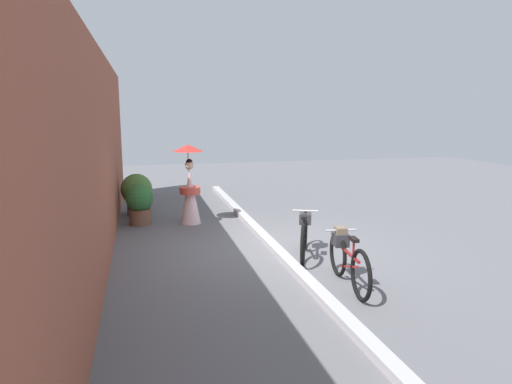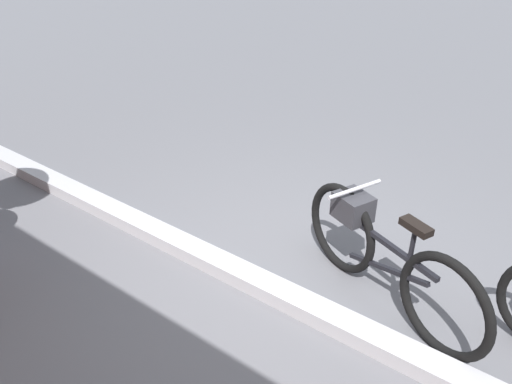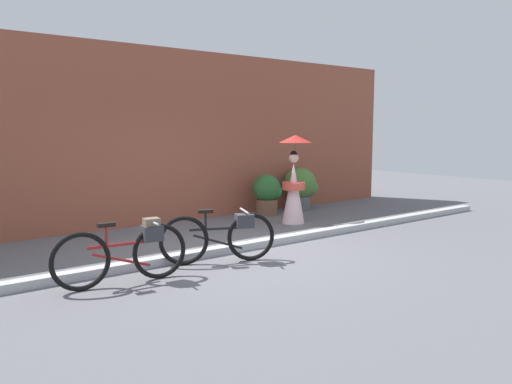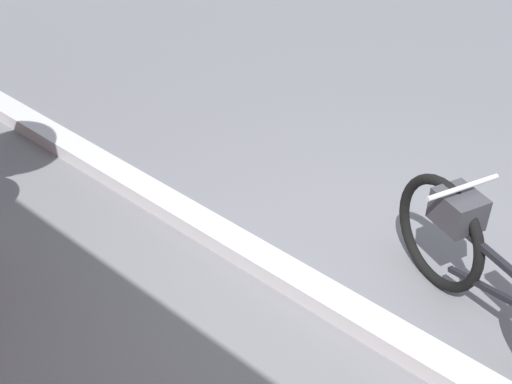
# 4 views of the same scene
# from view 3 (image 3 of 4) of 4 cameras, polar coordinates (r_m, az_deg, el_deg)

# --- Properties ---
(ground_plane) EXTENTS (30.00, 30.00, 0.00)m
(ground_plane) POSITION_cam_3_polar(r_m,az_deg,el_deg) (8.29, -2.48, -6.74)
(ground_plane) COLOR slate
(building_wall) EXTENTS (14.00, 0.40, 3.67)m
(building_wall) POSITION_cam_3_polar(r_m,az_deg,el_deg) (10.83, -12.31, 6.15)
(building_wall) COLOR brown
(building_wall) RESTS_ON ground_plane
(sidewalk_curb) EXTENTS (14.00, 0.20, 0.12)m
(sidewalk_curb) POSITION_cam_3_polar(r_m,az_deg,el_deg) (8.28, -2.48, -6.34)
(sidewalk_curb) COLOR #B2B2B7
(sidewalk_curb) RESTS_ON ground_plane
(bicycle_near_officer) EXTENTS (1.64, 0.74, 0.81)m
(bicycle_near_officer) POSITION_cam_3_polar(r_m,az_deg,el_deg) (7.55, -3.92, -4.94)
(bicycle_near_officer) COLOR black
(bicycle_near_officer) RESTS_ON ground_plane
(bicycle_far_side) EXTENTS (1.76, 0.48, 0.83)m
(bicycle_far_side) POSITION_cam_3_polar(r_m,az_deg,el_deg) (6.72, -14.36, -6.45)
(bicycle_far_side) COLOR black
(bicycle_far_side) RESTS_ON ground_plane
(person_with_parasol) EXTENTS (0.70, 0.70, 1.87)m
(person_with_parasol) POSITION_cam_3_polar(r_m,az_deg,el_deg) (10.69, 4.30, 1.20)
(person_with_parasol) COLOR silver
(person_with_parasol) RESTS_ON ground_plane
(potted_plant_by_door) EXTENTS (0.66, 0.64, 0.94)m
(potted_plant_by_door) POSITION_cam_3_polar(r_m,az_deg,el_deg) (11.73, 1.32, -0.11)
(potted_plant_by_door) COLOR brown
(potted_plant_by_door) RESTS_ON ground_plane
(potted_plant_small) EXTENTS (0.82, 0.80, 1.05)m
(potted_plant_small) POSITION_cam_3_polar(r_m,az_deg,el_deg) (12.49, 5.12, 0.62)
(potted_plant_small) COLOR #59595B
(potted_plant_small) RESTS_ON ground_plane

